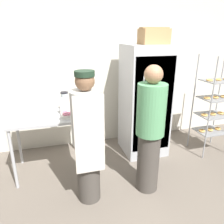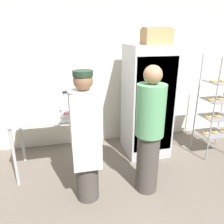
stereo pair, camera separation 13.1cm
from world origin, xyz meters
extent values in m
plane|color=#6B6056|center=(0.00, 0.00, 0.00)|extent=(14.00, 14.00, 0.00)
cube|color=silver|center=(0.00, 2.16, 1.49)|extent=(6.40, 0.12, 2.98)
cube|color=#ADAFB5|center=(0.65, 1.51, 0.95)|extent=(0.72, 0.73, 1.90)
cube|color=#93959B|center=(0.65, 1.15, 0.97)|extent=(0.66, 0.02, 1.56)
cylinder|color=silver|center=(0.46, 1.12, 1.00)|extent=(0.02, 0.02, 0.94)
cylinder|color=#93969B|center=(1.56, 0.93, 0.87)|extent=(0.02, 0.02, 1.74)
cylinder|color=#93969B|center=(1.56, 1.38, 0.87)|extent=(0.02, 0.02, 1.74)
cylinder|color=#93969B|center=(2.09, 1.38, 0.87)|extent=(0.02, 0.02, 1.74)
cube|color=gray|center=(1.82, 1.15, 0.39)|extent=(0.49, 0.42, 0.01)
torus|color=#DBA351|center=(1.65, 1.15, 0.41)|extent=(0.11, 0.11, 0.03)
torus|color=#DBA351|center=(1.82, 1.15, 0.41)|extent=(0.11, 0.11, 0.03)
torus|color=#DBA351|center=(2.00, 1.15, 0.41)|extent=(0.11, 0.11, 0.03)
cube|color=gray|center=(1.82, 1.15, 0.70)|extent=(0.49, 0.42, 0.01)
torus|color=#DBA351|center=(1.65, 1.15, 0.72)|extent=(0.11, 0.11, 0.03)
torus|color=#DBA351|center=(1.82, 1.15, 0.72)|extent=(0.11, 0.11, 0.03)
torus|color=#DBA351|center=(2.00, 1.15, 0.72)|extent=(0.11, 0.11, 0.03)
cube|color=gray|center=(1.82, 1.15, 1.00)|extent=(0.49, 0.42, 0.01)
torus|color=#DBA351|center=(1.65, 1.15, 1.03)|extent=(0.11, 0.11, 0.03)
torus|color=#DBA351|center=(1.82, 1.15, 1.03)|extent=(0.11, 0.11, 0.03)
torus|color=#DBA351|center=(2.00, 1.15, 1.03)|extent=(0.11, 0.11, 0.03)
cube|color=gray|center=(1.82, 1.15, 1.31)|extent=(0.49, 0.42, 0.01)
torus|color=#DBA351|center=(1.65, 1.15, 1.33)|extent=(0.11, 0.11, 0.03)
torus|color=#DBA351|center=(1.82, 1.15, 1.33)|extent=(0.11, 0.11, 0.03)
cube|color=#ADAFB5|center=(-0.98, 1.30, 0.91)|extent=(1.07, 0.74, 0.04)
cylinder|color=#ADAFB5|center=(-1.47, 0.97, 0.44)|extent=(0.04, 0.04, 0.89)
cylinder|color=#ADAFB5|center=(-0.48, 0.97, 0.44)|extent=(0.04, 0.04, 0.89)
cylinder|color=#ADAFB5|center=(-1.47, 1.63, 0.44)|extent=(0.04, 0.04, 0.89)
cylinder|color=#ADAFB5|center=(-0.48, 1.63, 0.44)|extent=(0.04, 0.04, 0.89)
cube|color=silver|center=(-0.67, 1.15, 0.95)|extent=(0.24, 0.21, 0.05)
cube|color=silver|center=(-0.67, 1.26, 1.08)|extent=(0.24, 0.01, 0.21)
torus|color=#C66B84|center=(-0.73, 1.10, 0.99)|extent=(0.08, 0.08, 0.02)
torus|color=#C66B84|center=(-0.67, 1.10, 0.99)|extent=(0.08, 0.08, 0.02)
torus|color=#C66B84|center=(-0.61, 1.10, 0.99)|extent=(0.08, 0.08, 0.02)
torus|color=#C66B84|center=(-0.73, 1.15, 0.99)|extent=(0.08, 0.08, 0.02)
torus|color=#C66B84|center=(-0.67, 1.15, 0.99)|extent=(0.08, 0.08, 0.02)
torus|color=#C66B84|center=(-0.61, 1.15, 0.99)|extent=(0.08, 0.08, 0.02)
torus|color=#C66B84|center=(-0.73, 1.20, 0.99)|extent=(0.08, 0.08, 0.02)
cylinder|color=#99999E|center=(-0.70, 1.46, 0.97)|extent=(0.14, 0.14, 0.08)
cylinder|color=#B2BCC1|center=(-0.70, 1.46, 1.10)|extent=(0.11, 0.11, 0.19)
cylinder|color=black|center=(-0.70, 1.46, 1.21)|extent=(0.11, 0.11, 0.02)
cube|color=#A87F51|center=(0.73, 1.45, 2.02)|extent=(0.44, 0.31, 0.23)
cube|color=#977249|center=(0.73, 1.45, 2.14)|extent=(0.44, 0.16, 0.02)
cylinder|color=#47423D|center=(-0.53, 0.50, 0.41)|extent=(0.29, 0.29, 0.81)
cylinder|color=beige|center=(-0.53, 0.50, 1.14)|extent=(0.36, 0.36, 0.64)
sphere|color=brown|center=(-0.53, 0.50, 1.57)|extent=(0.22, 0.22, 0.22)
cube|color=beige|center=(-0.53, 0.31, 0.99)|extent=(0.34, 0.02, 0.93)
cylinder|color=#1E3323|center=(-0.53, 0.50, 1.65)|extent=(0.23, 0.23, 0.06)
cylinder|color=#47423D|center=(0.29, 0.48, 0.42)|extent=(0.30, 0.30, 0.83)
cylinder|color=#569966|center=(0.29, 0.48, 1.16)|extent=(0.37, 0.37, 0.66)
sphere|color=#9E7051|center=(0.29, 0.48, 1.61)|extent=(0.23, 0.23, 0.23)
camera|label=1|loc=(-0.88, -1.85, 2.06)|focal=35.00mm
camera|label=2|loc=(-0.76, -1.88, 2.06)|focal=35.00mm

